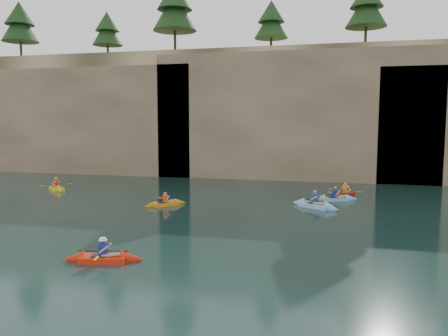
% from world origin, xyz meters
% --- Properties ---
extents(ground, '(160.00, 160.00, 0.00)m').
position_xyz_m(ground, '(0.00, 0.00, 0.00)').
color(ground, black).
rests_on(ground, ground).
extents(cliff, '(70.00, 16.00, 12.00)m').
position_xyz_m(cliff, '(0.00, 30.00, 6.00)').
color(cliff, tan).
rests_on(cliff, ground).
extents(cliff_slab_west, '(26.00, 2.40, 10.56)m').
position_xyz_m(cliff_slab_west, '(-20.00, 22.60, 5.28)').
color(cliff_slab_west, tan).
rests_on(cliff_slab_west, ground).
extents(cliff_slab_center, '(24.00, 2.40, 11.40)m').
position_xyz_m(cliff_slab_center, '(2.00, 22.60, 5.70)').
color(cliff_slab_center, tan).
rests_on(cliff_slab_center, ground).
extents(sea_cave_west, '(4.50, 1.00, 4.00)m').
position_xyz_m(sea_cave_west, '(-18.00, 21.95, 2.00)').
color(sea_cave_west, black).
rests_on(sea_cave_west, ground).
extents(sea_cave_center, '(3.50, 1.00, 3.20)m').
position_xyz_m(sea_cave_center, '(-4.00, 21.95, 1.60)').
color(sea_cave_center, black).
rests_on(sea_cave_center, ground).
extents(sea_cave_east, '(5.00, 1.00, 4.50)m').
position_xyz_m(sea_cave_east, '(10.00, 21.95, 2.25)').
color(sea_cave_east, black).
rests_on(sea_cave_east, ground).
extents(cliff_pines, '(56.00, 6.00, 7.83)m').
position_xyz_m(cliff_pines, '(0.00, 25.00, 15.91)').
color(cliff_pines, black).
rests_on(cliff_pines, cliff).
extents(main_kayaker, '(3.10, 2.04, 1.12)m').
position_xyz_m(main_kayaker, '(-2.81, -1.73, 0.15)').
color(main_kayaker, red).
rests_on(main_kayaker, ground).
extents(kayaker_orange, '(2.39, 2.37, 1.04)m').
position_xyz_m(kayaker_orange, '(-4.46, 8.81, 0.13)').
color(kayaker_orange, orange).
rests_on(kayaker_orange, ground).
extents(kayaker_ltblue_near, '(3.20, 2.45, 1.31)m').
position_xyz_m(kayaker_ltblue_near, '(4.44, 10.33, 0.16)').
color(kayaker_ltblue_near, '#98C6FF').
rests_on(kayaker_ltblue_near, ground).
extents(kayaker_red_far, '(2.25, 3.32, 1.20)m').
position_xyz_m(kayaker_red_far, '(6.34, 14.75, 0.15)').
color(kayaker_red_far, red).
rests_on(kayaker_red_far, ground).
extents(kayaker_yellow, '(2.70, 2.57, 1.23)m').
position_xyz_m(kayaker_yellow, '(-14.50, 12.45, 0.15)').
color(kayaker_yellow, yellow).
rests_on(kayaker_yellow, ground).
extents(kayaker_ltblue_mid, '(3.12, 2.19, 1.17)m').
position_xyz_m(kayaker_ltblue_mid, '(5.64, 12.88, 0.14)').
color(kayaker_ltblue_mid, '#7DB5D1').
rests_on(kayaker_ltblue_mid, ground).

